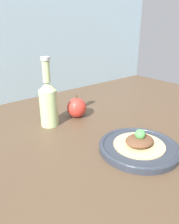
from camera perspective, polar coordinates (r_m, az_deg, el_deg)
The scene contains 6 objects.
ground_plane at distance 78.51cm, azimuth -0.40°, elevation -7.67°, with size 180.00×110.00×4.00cm, color brown.
wall_backsplash at distance 114.67cm, azimuth -19.02°, elevation 22.61°, with size 180.00×3.00×80.00cm.
plate at distance 70.99cm, azimuth 12.77°, elevation -8.92°, with size 24.99×24.99×2.04cm.
plated_food at distance 69.97cm, azimuth 12.91°, elevation -7.49°, with size 15.98×15.98×5.49cm.
cider_bottle at distance 83.74cm, azimuth -10.68°, elevation 2.74°, with size 6.84×6.84×26.26cm.
apple at distance 91.78cm, azimuth -3.37°, elevation 1.15°, with size 8.27×8.27×9.85cm.
Camera 1 is at (-42.72, -52.88, 37.28)cm, focal length 35.00 mm.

